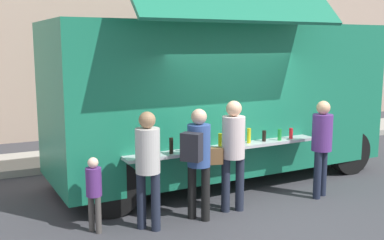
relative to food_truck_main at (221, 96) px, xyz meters
name	(u,v)px	position (x,y,z in m)	size (l,w,h in m)	color
ground_plane	(255,211)	(-0.38, -1.84, -1.65)	(60.00, 60.00, 0.00)	#38383D
food_truck_main	(221,96)	(0.00, 0.00, 0.00)	(6.61, 3.33, 3.83)	#1A7655
trash_bin	(298,123)	(3.73, 2.32, -1.17)	(0.60, 0.60, 0.97)	#2B6635
customer_front_ordering	(232,147)	(-0.71, -1.66, -0.59)	(0.59, 0.36, 1.79)	#1F2535
customer_mid_with_backpack	(198,153)	(-1.38, -1.78, -0.60)	(0.54, 0.52, 1.71)	black
customer_rear_waiting	(148,160)	(-2.17, -1.79, -0.62)	(0.35, 0.35, 1.73)	#1E2535
customer_extra_browsing	(322,140)	(1.04, -1.73, -0.63)	(0.35, 0.35, 1.70)	#1C2337
child_near_queue	(94,188)	(-2.90, -1.55, -1.00)	(0.22, 0.22, 1.10)	#4D4844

